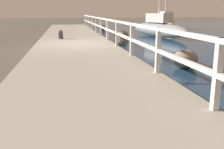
{
  "coord_description": "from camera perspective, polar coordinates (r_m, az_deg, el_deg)",
  "views": [
    {
      "loc": [
        -0.46,
        -12.07,
        1.69
      ],
      "look_at": [
        1.33,
        -2.07,
        -0.76
      ],
      "focal_mm": 42.0,
      "sensor_mm": 36.0,
      "label": 1
    }
  ],
  "objects": [
    {
      "name": "mooring_bollard",
      "position": [
        14.35,
        -11.11,
        8.53
      ],
      "size": [
        0.25,
        0.25,
        0.47
      ],
      "color": "#333338",
      "rests_on": "dock_walkway"
    },
    {
      "name": "boulder_downstream",
      "position": [
        16.93,
        2.48,
        8.65
      ],
      "size": [
        0.66,
        0.59,
        0.49
      ],
      "color": "#666056",
      "rests_on": "ground"
    },
    {
      "name": "boulder_near_dock",
      "position": [
        17.38,
        1.17,
        8.64
      ],
      "size": [
        0.54,
        0.48,
        0.4
      ],
      "color": "slate",
      "rests_on": "ground"
    },
    {
      "name": "dock_walkway",
      "position": [
        12.18,
        -7.96,
        6.08
      ],
      "size": [
        3.58,
        36.0,
        0.27
      ],
      "color": "gray",
      "rests_on": "ground"
    },
    {
      "name": "sailboat_yellow",
      "position": [
        26.18,
        11.45,
        11.18
      ],
      "size": [
        1.3,
        3.71,
        7.94
      ],
      "rotation": [
        0.0,
        0.0,
        0.03
      ],
      "color": "gold",
      "rests_on": "water_surface"
    },
    {
      "name": "boulder_upstream",
      "position": [
        24.72,
        -2.17,
        10.2
      ],
      "size": [
        0.65,
        0.59,
        0.49
      ],
      "color": "#666056",
      "rests_on": "ground"
    },
    {
      "name": "boulder_far_strip",
      "position": [
        8.3,
        15.69,
        3.28
      ],
      "size": [
        0.76,
        0.68,
        0.57
      ],
      "color": "slate",
      "rests_on": "ground"
    },
    {
      "name": "ground_plane",
      "position": [
        12.19,
        -7.94,
        5.45
      ],
      "size": [
        120.0,
        120.0,
        0.0
      ],
      "primitive_type": "plane",
      "color": "#4C473D"
    },
    {
      "name": "sailboat_gray",
      "position": [
        18.23,
        10.07,
        9.98
      ],
      "size": [
        2.55,
        6.08,
        6.88
      ],
      "rotation": [
        0.0,
        0.0,
        0.25
      ],
      "color": "gray",
      "rests_on": "water_surface"
    },
    {
      "name": "boulder_mid_strip",
      "position": [
        13.32,
        1.58,
        6.87
      ],
      "size": [
        0.38,
        0.34,
        0.28
      ],
      "color": "slate",
      "rests_on": "ground"
    },
    {
      "name": "boulder_water_edge",
      "position": [
        14.14,
        2.04,
        7.66
      ],
      "size": [
        0.64,
        0.58,
        0.48
      ],
      "color": "gray",
      "rests_on": "ground"
    },
    {
      "name": "railing",
      "position": [
        12.28,
        -0.06,
        10.28
      ],
      "size": [
        0.1,
        32.5,
        1.07
      ],
      "color": "silver",
      "rests_on": "dock_walkway"
    }
  ]
}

